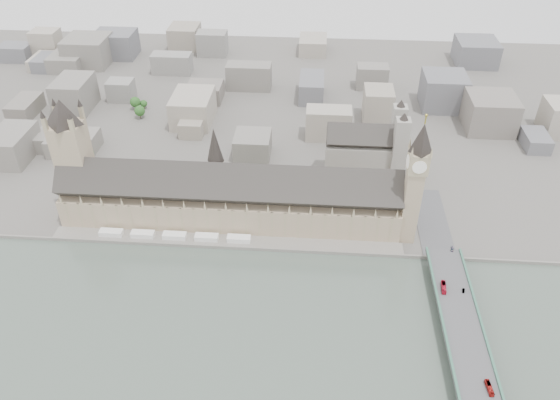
# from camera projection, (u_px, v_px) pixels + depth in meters

# --- Properties ---
(ground) EXTENTS (900.00, 900.00, 0.00)m
(ground) POSITION_uv_depth(u_px,v_px,m) (228.00, 236.00, 426.00)
(ground) COLOR #595651
(ground) RESTS_ON ground
(embankment_wall) EXTENTS (600.00, 1.50, 3.00)m
(embankment_wall) POSITION_uv_depth(u_px,v_px,m) (224.00, 247.00, 413.04)
(embankment_wall) COLOR gray
(embankment_wall) RESTS_ON ground
(river_terrace) EXTENTS (270.00, 15.00, 2.00)m
(river_terrace) POSITION_uv_depth(u_px,v_px,m) (226.00, 242.00, 419.37)
(river_terrace) COLOR gray
(river_terrace) RESTS_ON ground
(terrace_tents) EXTENTS (118.00, 7.00, 4.00)m
(terrace_tents) POSITION_uv_depth(u_px,v_px,m) (175.00, 236.00, 420.41)
(terrace_tents) COLOR white
(terrace_tents) RESTS_ON river_terrace
(palace_of_westminster) EXTENTS (265.00, 40.73, 55.44)m
(palace_of_westminster) POSITION_uv_depth(u_px,v_px,m) (230.00, 198.00, 428.48)
(palace_of_westminster) COLOR gray
(palace_of_westminster) RESTS_ON ground
(elizabeth_tower) EXTENTS (17.00, 17.00, 107.50)m
(elizabeth_tower) POSITION_uv_depth(u_px,v_px,m) (416.00, 176.00, 389.90)
(elizabeth_tower) COLOR gray
(elizabeth_tower) RESTS_ON ground
(victoria_tower) EXTENTS (30.00, 30.00, 100.00)m
(victoria_tower) POSITION_uv_depth(u_px,v_px,m) (72.00, 152.00, 421.71)
(victoria_tower) COLOR gray
(victoria_tower) RESTS_ON ground
(central_tower) EXTENTS (13.00, 13.00, 48.00)m
(central_tower) POSITION_uv_depth(u_px,v_px,m) (215.00, 155.00, 413.39)
(central_tower) COLOR gray
(central_tower) RESTS_ON ground
(westminster_bridge) EXTENTS (25.00, 325.00, 10.25)m
(westminster_bridge) POSITION_uv_depth(u_px,v_px,m) (461.00, 332.00, 342.78)
(westminster_bridge) COLOR #474749
(westminster_bridge) RESTS_ON ground
(bridge_parapets) EXTENTS (25.00, 235.00, 1.15)m
(bridge_parapets) POSITION_uv_depth(u_px,v_px,m) (479.00, 387.00, 303.58)
(bridge_parapets) COLOR #3D6F5A
(bridge_parapets) RESTS_ON westminster_bridge
(westminster_abbey) EXTENTS (68.00, 36.00, 64.00)m
(westminster_abbey) POSITION_uv_depth(u_px,v_px,m) (367.00, 151.00, 481.06)
(westminster_abbey) COLOR gray
(westminster_abbey) RESTS_ON ground
(city_skyline_inland) EXTENTS (720.00, 360.00, 38.00)m
(city_skyline_inland) POSITION_uv_depth(u_px,v_px,m) (260.00, 83.00, 612.11)
(city_skyline_inland) COLOR gray
(city_skyline_inland) RESTS_ON ground
(park_trees) EXTENTS (110.00, 30.00, 15.00)m
(park_trees) POSITION_uv_depth(u_px,v_px,m) (226.00, 184.00, 470.50)
(park_trees) COLOR #254F1C
(park_trees) RESTS_ON ground
(red_bus_north) EXTENTS (3.89, 11.89, 3.25)m
(red_bus_north) POSITION_uv_depth(u_px,v_px,m) (444.00, 287.00, 364.79)
(red_bus_north) COLOR red
(red_bus_north) RESTS_ON westminster_bridge
(red_bus_south) EXTENTS (3.36, 10.51, 2.88)m
(red_bus_south) POSITION_uv_depth(u_px,v_px,m) (489.00, 388.00, 302.29)
(red_bus_south) COLOR #AD1915
(red_bus_south) RESTS_ON westminster_bridge
(car_silver) EXTENTS (2.28, 4.23, 1.32)m
(car_silver) POSITION_uv_depth(u_px,v_px,m) (463.00, 291.00, 363.53)
(car_silver) COLOR gray
(car_silver) RESTS_ON westminster_bridge
(car_approach) EXTENTS (2.71, 5.29, 1.47)m
(car_approach) POSITION_uv_depth(u_px,v_px,m) (452.00, 249.00, 397.32)
(car_approach) COLOR gray
(car_approach) RESTS_ON westminster_bridge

